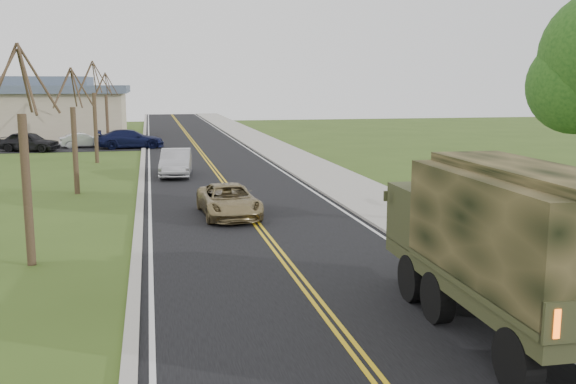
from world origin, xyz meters
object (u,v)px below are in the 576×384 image
object	(u,v)px
military_truck	(507,237)
sedan_silver	(176,163)
suv_champagne	(229,201)
pickup_navy	(504,192)

from	to	relation	value
military_truck	sedan_silver	distance (m)	24.78
suv_champagne	sedan_silver	bearing A→B (deg)	94.89
pickup_navy	sedan_silver	bearing A→B (deg)	48.18
suv_champagne	pickup_navy	size ratio (longest dim) A/B	1.00
military_truck	suv_champagne	xyz separation A→B (m)	(-3.99, 12.73, -1.40)
suv_champagne	pickup_navy	bearing A→B (deg)	-5.49
suv_champagne	sedan_silver	distance (m)	11.49
military_truck	suv_champagne	distance (m)	13.42
suv_champagne	military_truck	bearing A→B (deg)	-75.22
suv_champagne	sedan_silver	world-z (taller)	sedan_silver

